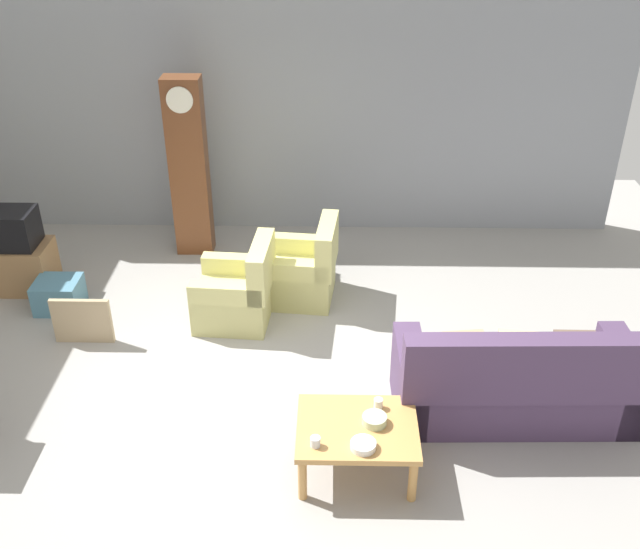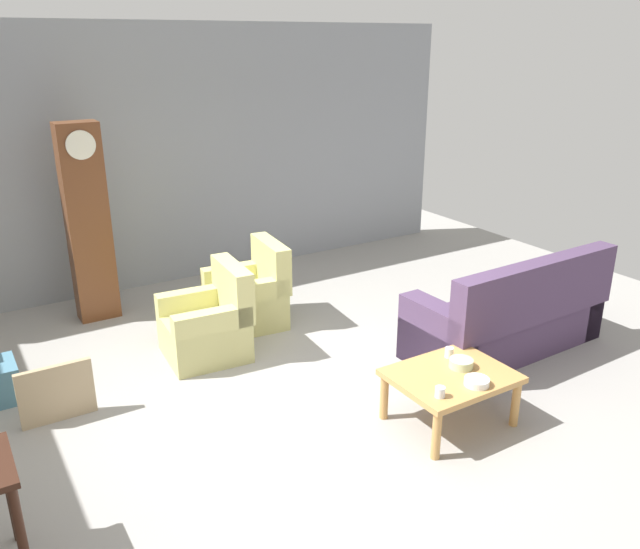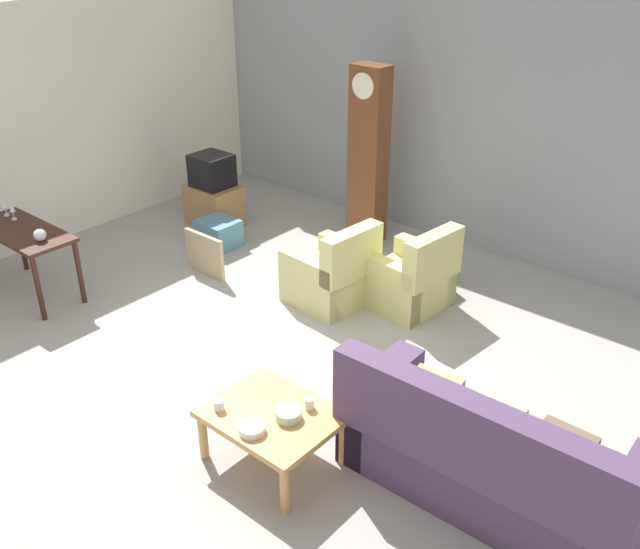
{
  "view_description": "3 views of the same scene",
  "coord_description": "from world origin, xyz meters",
  "px_view_note": "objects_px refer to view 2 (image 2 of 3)",
  "views": [
    {
      "loc": [
        0.58,
        -5.24,
        4.39
      ],
      "look_at": [
        0.47,
        0.43,
        1.06
      ],
      "focal_mm": 40.92,
      "sensor_mm": 36.0,
      "label": 1
    },
    {
      "loc": [
        -2.53,
        -4.23,
        3.0
      ],
      "look_at": [
        0.21,
        0.2,
        1.08
      ],
      "focal_mm": 36.02,
      "sensor_mm": 36.0,
      "label": 2
    },
    {
      "loc": [
        3.7,
        -3.75,
        3.74
      ],
      "look_at": [
        0.33,
        0.21,
        1.02
      ],
      "focal_mm": 38.93,
      "sensor_mm": 36.0,
      "label": 3
    }
  ],
  "objects_px": {
    "grandfather_clock": "(88,224)",
    "bowl_white_stacked": "(477,382)",
    "cup_white_porcelain": "(449,352)",
    "framed_picture_leaning": "(57,393)",
    "bowl_shallow_green": "(461,363)",
    "coffee_table_wood": "(451,380)",
    "couch_floral": "(509,318)",
    "armchair_olive_near": "(209,326)",
    "armchair_olive_far": "(249,298)",
    "cup_blue_rimmed": "(440,392)"
  },
  "relations": [
    {
      "from": "grandfather_clock",
      "to": "bowl_white_stacked",
      "type": "bearing_deg",
      "value": -63.63
    },
    {
      "from": "cup_white_porcelain",
      "to": "framed_picture_leaning",
      "type": "bearing_deg",
      "value": 152.75
    },
    {
      "from": "framed_picture_leaning",
      "to": "bowl_shallow_green",
      "type": "height_order",
      "value": "bowl_shallow_green"
    },
    {
      "from": "bowl_white_stacked",
      "to": "coffee_table_wood",
      "type": "bearing_deg",
      "value": 98.83
    },
    {
      "from": "cup_white_porcelain",
      "to": "grandfather_clock",
      "type": "bearing_deg",
      "value": 120.98
    },
    {
      "from": "bowl_white_stacked",
      "to": "bowl_shallow_green",
      "type": "distance_m",
      "value": 0.29
    },
    {
      "from": "couch_floral",
      "to": "armchair_olive_near",
      "type": "relative_size",
      "value": 2.31
    },
    {
      "from": "armchair_olive_near",
      "to": "framed_picture_leaning",
      "type": "height_order",
      "value": "armchair_olive_near"
    },
    {
      "from": "coffee_table_wood",
      "to": "bowl_shallow_green",
      "type": "bearing_deg",
      "value": 14.25
    },
    {
      "from": "armchair_olive_far",
      "to": "grandfather_clock",
      "type": "xyz_separation_m",
      "value": [
        -1.39,
        1.08,
        0.8
      ]
    },
    {
      "from": "armchair_olive_near",
      "to": "framed_picture_leaning",
      "type": "xyz_separation_m",
      "value": [
        -1.53,
        -0.45,
        -0.06
      ]
    },
    {
      "from": "framed_picture_leaning",
      "to": "bowl_white_stacked",
      "type": "distance_m",
      "value": 3.41
    },
    {
      "from": "couch_floral",
      "to": "coffee_table_wood",
      "type": "xyz_separation_m",
      "value": [
        -1.41,
        -0.68,
        0.03
      ]
    },
    {
      "from": "coffee_table_wood",
      "to": "framed_picture_leaning",
      "type": "height_order",
      "value": "framed_picture_leaning"
    },
    {
      "from": "coffee_table_wood",
      "to": "bowl_white_stacked",
      "type": "height_order",
      "value": "bowl_white_stacked"
    },
    {
      "from": "framed_picture_leaning",
      "to": "cup_white_porcelain",
      "type": "distance_m",
      "value": 3.29
    },
    {
      "from": "coffee_table_wood",
      "to": "armchair_olive_far",
      "type": "bearing_deg",
      "value": 101.51
    },
    {
      "from": "grandfather_clock",
      "to": "framed_picture_leaning",
      "type": "height_order",
      "value": "grandfather_clock"
    },
    {
      "from": "coffee_table_wood",
      "to": "cup_blue_rimmed",
      "type": "distance_m",
      "value": 0.41
    },
    {
      "from": "couch_floral",
      "to": "framed_picture_leaning",
      "type": "height_order",
      "value": "couch_floral"
    },
    {
      "from": "couch_floral",
      "to": "cup_blue_rimmed",
      "type": "distance_m",
      "value": 1.96
    },
    {
      "from": "grandfather_clock",
      "to": "bowl_shallow_green",
      "type": "relative_size",
      "value": 11.1
    },
    {
      "from": "framed_picture_leaning",
      "to": "cup_blue_rimmed",
      "type": "xyz_separation_m",
      "value": [
        2.42,
        -1.95,
        0.24
      ]
    },
    {
      "from": "armchair_olive_near",
      "to": "cup_blue_rimmed",
      "type": "distance_m",
      "value": 2.56
    },
    {
      "from": "coffee_table_wood",
      "to": "bowl_shallow_green",
      "type": "height_order",
      "value": "bowl_shallow_green"
    },
    {
      "from": "grandfather_clock",
      "to": "cup_blue_rimmed",
      "type": "distance_m",
      "value": 4.31
    },
    {
      "from": "cup_white_porcelain",
      "to": "bowl_white_stacked",
      "type": "distance_m",
      "value": 0.48
    },
    {
      "from": "couch_floral",
      "to": "armchair_olive_far",
      "type": "height_order",
      "value": "couch_floral"
    },
    {
      "from": "cup_white_porcelain",
      "to": "cup_blue_rimmed",
      "type": "bearing_deg",
      "value": -138.17
    },
    {
      "from": "bowl_white_stacked",
      "to": "armchair_olive_far",
      "type": "bearing_deg",
      "value": 101.29
    },
    {
      "from": "framed_picture_leaning",
      "to": "bowl_white_stacked",
      "type": "height_order",
      "value": "bowl_white_stacked"
    },
    {
      "from": "grandfather_clock",
      "to": "framed_picture_leaning",
      "type": "xyz_separation_m",
      "value": [
        -0.81,
        -2.0,
        -0.85
      ]
    },
    {
      "from": "cup_white_porcelain",
      "to": "armchair_olive_near",
      "type": "bearing_deg",
      "value": 125.4
    },
    {
      "from": "couch_floral",
      "to": "armchair_olive_near",
      "type": "distance_m",
      "value": 3.02
    },
    {
      "from": "grandfather_clock",
      "to": "cup_white_porcelain",
      "type": "bearing_deg",
      "value": -59.02
    },
    {
      "from": "couch_floral",
      "to": "grandfather_clock",
      "type": "xyz_separation_m",
      "value": [
        -3.34,
        3.05,
        0.75
      ]
    },
    {
      "from": "armchair_olive_far",
      "to": "bowl_shallow_green",
      "type": "xyz_separation_m",
      "value": [
        0.67,
        -2.61,
        0.18
      ]
    },
    {
      "from": "armchair_olive_far",
      "to": "framed_picture_leaning",
      "type": "height_order",
      "value": "armchair_olive_far"
    },
    {
      "from": "cup_blue_rimmed",
      "to": "bowl_white_stacked",
      "type": "relative_size",
      "value": 0.42
    },
    {
      "from": "framed_picture_leaning",
      "to": "cup_white_porcelain",
      "type": "xyz_separation_m",
      "value": [
        2.92,
        -1.5,
        0.25
      ]
    },
    {
      "from": "armchair_olive_near",
      "to": "grandfather_clock",
      "type": "height_order",
      "value": "grandfather_clock"
    },
    {
      "from": "couch_floral",
      "to": "grandfather_clock",
      "type": "relative_size",
      "value": 0.97
    },
    {
      "from": "armchair_olive_far",
      "to": "grandfather_clock",
      "type": "relative_size",
      "value": 0.42
    },
    {
      "from": "coffee_table_wood",
      "to": "cup_white_porcelain",
      "type": "relative_size",
      "value": 11.03
    },
    {
      "from": "couch_floral",
      "to": "bowl_shallow_green",
      "type": "height_order",
      "value": "couch_floral"
    },
    {
      "from": "cup_blue_rimmed",
      "to": "bowl_shallow_green",
      "type": "height_order",
      "value": "cup_blue_rimmed"
    },
    {
      "from": "armchair_olive_near",
      "to": "cup_blue_rimmed",
      "type": "relative_size",
      "value": 11.13
    },
    {
      "from": "coffee_table_wood",
      "to": "grandfather_clock",
      "type": "xyz_separation_m",
      "value": [
        -1.93,
        3.72,
        0.71
      ]
    },
    {
      "from": "armchair_olive_near",
      "to": "grandfather_clock",
      "type": "bearing_deg",
      "value": 114.8
    },
    {
      "from": "cup_blue_rimmed",
      "to": "coffee_table_wood",
      "type": "bearing_deg",
      "value": 34.75
    }
  ]
}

